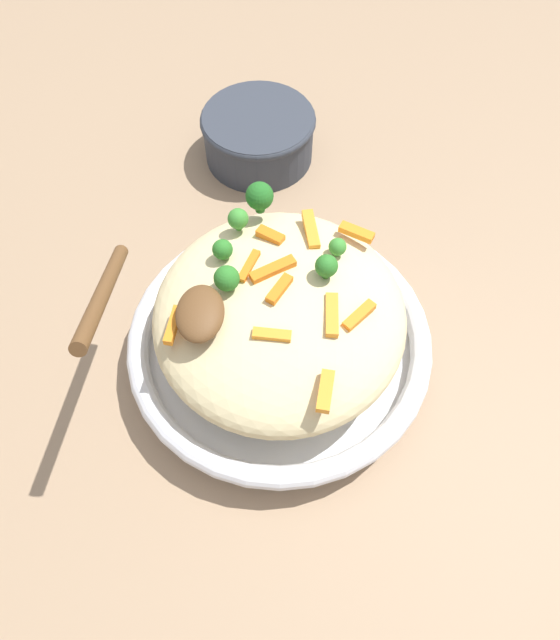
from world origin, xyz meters
name	(u,v)px	position (x,y,z in m)	size (l,w,h in m)	color
ground_plane	(280,356)	(0.00, 0.00, 0.00)	(2.40, 2.40, 0.00)	#9E7F60
serving_bowl	(280,344)	(0.00, 0.00, 0.03)	(0.29, 0.29, 0.05)	silver
pasta_mound	(280,314)	(0.00, 0.00, 0.08)	(0.24, 0.23, 0.07)	beige
carrot_piece_0	(357,232)	(-0.07, 0.07, 0.11)	(0.03, 0.01, 0.01)	orange
carrot_piece_1	(311,230)	(-0.07, 0.03, 0.11)	(0.04, 0.01, 0.01)	orange
carrot_piece_2	(174,325)	(0.03, -0.09, 0.11)	(0.04, 0.01, 0.01)	orange
carrot_piece_3	(273,269)	(-0.02, -0.01, 0.12)	(0.04, 0.01, 0.01)	orange
carrot_piece_4	(326,391)	(0.09, 0.04, 0.11)	(0.03, 0.01, 0.01)	orange
carrot_piece_5	(271,236)	(-0.06, -0.01, 0.11)	(0.03, 0.01, 0.01)	orange
carrot_piece_6	(250,266)	(-0.03, -0.03, 0.12)	(0.03, 0.01, 0.01)	orange
carrot_piece_7	(332,315)	(0.02, 0.04, 0.11)	(0.04, 0.01, 0.01)	orange
carrot_piece_8	(360,315)	(0.02, 0.07, 0.11)	(0.03, 0.01, 0.01)	orange
carrot_piece_9	(282,289)	(0.00, 0.00, 0.12)	(0.03, 0.01, 0.01)	orange
carrot_piece_10	(272,335)	(0.04, -0.01, 0.11)	(0.03, 0.01, 0.01)	orange
broccoli_floret_0	(239,219)	(-0.08, -0.04, 0.12)	(0.02, 0.02, 0.02)	#377928
broccoli_floret_1	(260,196)	(-0.10, -0.02, 0.13)	(0.03, 0.03, 0.03)	#205B1C
broccoli_floret_2	(338,247)	(-0.05, 0.05, 0.12)	(0.02, 0.02, 0.02)	#377928
broccoli_floret_3	(227,279)	(-0.01, -0.04, 0.13)	(0.02, 0.02, 0.02)	#296820
broccoli_floret_4	(223,250)	(-0.04, -0.05, 0.12)	(0.02, 0.02, 0.02)	#296820
broccoli_floret_5	(327,266)	(-0.02, 0.04, 0.13)	(0.02, 0.02, 0.03)	#296820
serving_spoon	(168,306)	(0.03, -0.09, 0.14)	(0.14, 0.10, 0.09)	brown
companion_bowl	(259,134)	(-0.29, -0.03, 0.04)	(0.14, 0.14, 0.06)	#333842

